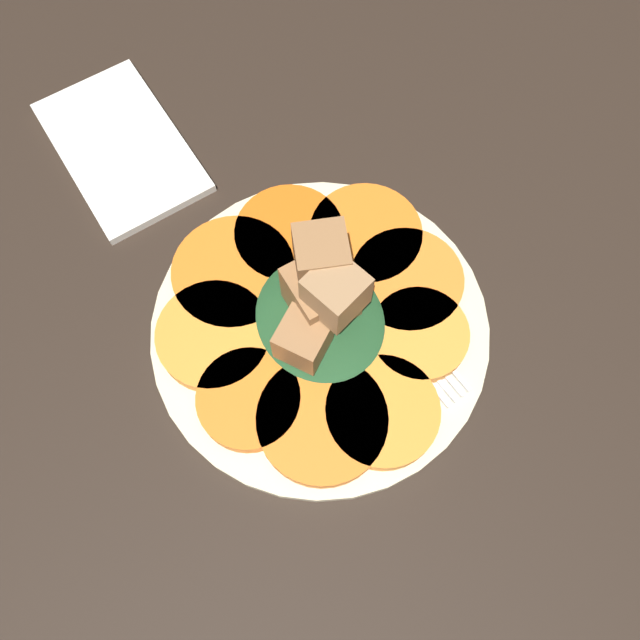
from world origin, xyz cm
name	(u,v)px	position (x,y,z in cm)	size (l,w,h in cm)	color
table_slab	(320,334)	(0.00, 0.00, 1.00)	(120.00, 120.00, 2.00)	black
plate	(320,328)	(0.00, 0.00, 2.52)	(26.02, 26.02, 1.05)	beige
carrot_slice_0	(406,281)	(-0.79, -7.47, 3.79)	(8.75, 8.75, 1.38)	orange
carrot_slice_1	(365,235)	(4.28, -7.07, 3.79)	(8.98, 8.98, 1.38)	orange
carrot_slice_2	(289,235)	(7.58, -1.95, 3.79)	(8.70, 8.70, 1.38)	#D56014
carrot_slice_3	(234,273)	(7.03, 3.47, 3.79)	(9.60, 9.60, 1.38)	orange
carrot_slice_4	(214,336)	(3.33, 7.32, 3.79)	(8.59, 8.59, 1.38)	orange
carrot_slice_5	(249,399)	(-2.32, 7.57, 3.79)	(7.51, 7.51, 1.38)	orange
carrot_slice_6	(322,420)	(-6.43, 3.95, 3.79)	(9.36, 9.36, 1.38)	orange
carrot_slice_7	(387,409)	(-8.25, -0.43, 3.79)	(8.20, 8.20, 1.38)	orange
carrot_slice_8	(419,335)	(-4.93, -5.67, 3.79)	(7.38, 7.38, 1.38)	orange
center_pile	(320,308)	(0.10, -0.10, 6.15)	(11.36, 10.23, 9.07)	#1E4723
fork	(382,308)	(-1.48, -4.75, 3.30)	(19.05, 3.07, 0.40)	silver
napkin	(121,147)	(23.81, 5.51, 2.40)	(16.48, 9.89, 0.80)	silver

